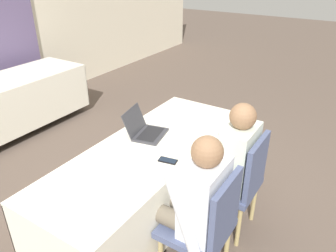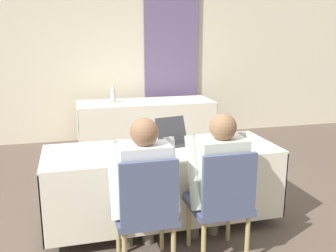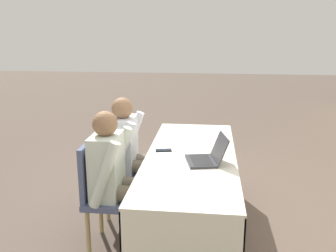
# 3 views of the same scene
# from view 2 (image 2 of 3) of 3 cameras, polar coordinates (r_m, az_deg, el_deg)

# --- Properties ---
(ground_plane) EXTENTS (24.00, 24.00, 0.00)m
(ground_plane) POSITION_cam_2_polar(r_m,az_deg,el_deg) (3.62, -0.83, -14.52)
(ground_plane) COLOR brown
(wall_back) EXTENTS (12.00, 0.06, 2.70)m
(wall_back) POSITION_cam_2_polar(r_m,az_deg,el_deg) (6.36, -7.94, 10.17)
(wall_back) COLOR beige
(wall_back) RESTS_ON ground_plane
(curtain_panel) EXTENTS (0.95, 0.04, 2.65)m
(curtain_panel) POSITION_cam_2_polar(r_m,az_deg,el_deg) (6.48, 0.55, 10.13)
(curtain_panel) COLOR slate
(curtain_panel) RESTS_ON ground_plane
(conference_table_near) EXTENTS (2.08, 0.76, 0.73)m
(conference_table_near) POSITION_cam_2_polar(r_m,az_deg,el_deg) (3.40, -0.86, -6.20)
(conference_table_near) COLOR silver
(conference_table_near) RESTS_ON ground_plane
(conference_table_far) EXTENTS (2.08, 0.76, 0.73)m
(conference_table_far) POSITION_cam_2_polar(r_m,az_deg,el_deg) (5.81, -3.41, 2.09)
(conference_table_far) COLOR silver
(conference_table_far) RESTS_ON ground_plane
(laptop) EXTENTS (0.36, 0.36, 0.22)m
(laptop) POSITION_cam_2_polar(r_m,az_deg,el_deg) (3.50, 1.24, -1.90)
(laptop) COLOR #333338
(laptop) RESTS_ON conference_table_near
(cell_phone) EXTENTS (0.09, 0.15, 0.01)m
(cell_phone) POSITION_cam_2_polar(r_m,az_deg,el_deg) (3.10, -1.17, -4.70)
(cell_phone) COLOR black
(cell_phone) RESTS_ON conference_table_near
(paper_beside_laptop) EXTENTS (0.28, 0.34, 0.00)m
(paper_beside_laptop) POSITION_cam_2_polar(r_m,az_deg,el_deg) (3.09, -10.28, -5.07)
(paper_beside_laptop) COLOR white
(paper_beside_laptop) RESTS_ON conference_table_near
(water_bottle) EXTENTS (0.08, 0.08, 0.26)m
(water_bottle) POSITION_cam_2_polar(r_m,az_deg,el_deg) (5.73, -8.36, 4.76)
(water_bottle) COLOR #B7B7C1
(water_bottle) RESTS_ON conference_table_far
(chair_near_left) EXTENTS (0.44, 0.44, 0.90)m
(chair_near_left) POSITION_cam_2_polar(r_m,az_deg,el_deg) (2.74, -3.35, -12.57)
(chair_near_left) COLOR tan
(chair_near_left) RESTS_ON ground_plane
(chair_near_right) EXTENTS (0.44, 0.44, 0.90)m
(chair_near_right) POSITION_cam_2_polar(r_m,az_deg,el_deg) (2.90, 8.21, -11.18)
(chair_near_right) COLOR tan
(chair_near_right) RESTS_ON ground_plane
(person_checkered_shirt) EXTENTS (0.50, 0.52, 1.16)m
(person_checkered_shirt) POSITION_cam_2_polar(r_m,az_deg,el_deg) (2.77, -3.83, -8.68)
(person_checkered_shirt) COLOR #665B4C
(person_checkered_shirt) RESTS_ON ground_plane
(person_white_shirt) EXTENTS (0.50, 0.52, 1.16)m
(person_white_shirt) POSITION_cam_2_polar(r_m,az_deg,el_deg) (2.93, 7.52, -7.53)
(person_white_shirt) COLOR #665B4C
(person_white_shirt) RESTS_ON ground_plane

